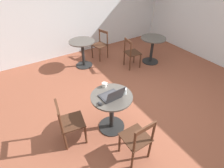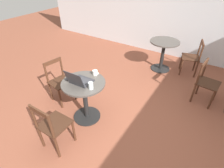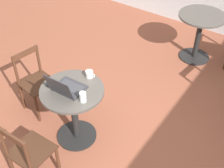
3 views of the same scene
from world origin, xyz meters
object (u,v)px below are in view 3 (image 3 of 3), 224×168
Objects in this scene: cafe_table_near at (74,105)px; cafe_table_far at (200,28)px; mouse at (49,83)px; mug at (90,74)px; laptop at (66,88)px; drinking_glass at (83,97)px; chair_near_front at (29,154)px; chair_near_left at (36,82)px.

cafe_table_far is at bearing 77.75° from cafe_table_near.
cafe_table_near is 0.36m from mouse.
cafe_table_near is 0.39m from mug.
cafe_table_near is 2.23× the size of laptop.
cafe_table_near is 0.28m from laptop.
cafe_table_near is at bearing -95.07° from mug.
drinking_glass reaches higher than mug.
laptop is at bearing -118.07° from cafe_table_near.
mug reaches higher than cafe_table_near.
mug is at bearing 84.93° from cafe_table_near.
mouse is 0.47m from drinking_glass.
chair_near_front is 0.76m from laptop.
cafe_table_far is (0.51, 2.35, 0.00)m from cafe_table_near.
chair_near_front is 7.01× the size of mug.
mouse is at bearing -23.00° from chair_near_left.
chair_near_left is at bearing -168.37° from mug.
cafe_table_far is at bearing 82.87° from drinking_glass.
cafe_table_near is 0.71m from chair_near_front.
drinking_glass is at bearing -62.07° from mug.
cafe_table_near is at bearing 162.21° from drinking_glass.
mouse reaches higher than cafe_table_near.
chair_near_front reaches higher than mouse.
cafe_table_near is 7.54× the size of mouse.
laptop reaches higher than chair_near_front.
mouse is (-0.26, 0.63, 0.35)m from chair_near_front.
laptop is at bearing -98.91° from mug.
mug is at bearing 51.55° from mouse.
cafe_table_near is 0.90× the size of chair_near_front.
drinking_glass reaches higher than cafe_table_near.
laptop is (-0.03, -0.05, 0.28)m from cafe_table_near.
mug is at bearing -103.19° from cafe_table_far.
mouse is at bearing -178.83° from drinking_glass.
chair_near_front reaches higher than cafe_table_near.
cafe_table_far is 2.46m from drinking_glass.
chair_near_left is 0.82m from laptop.
chair_near_left reaches higher than mouse.
chair_near_front and chair_near_left have the same top height.
mug is at bearing 81.09° from laptop.
laptop is 2.84× the size of mug.
mouse is at bearing 112.62° from chair_near_front.
cafe_table_far is 3.10m from chair_near_front.
laptop is 3.39× the size of mouse.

